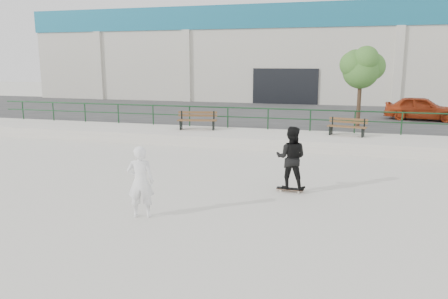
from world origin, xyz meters
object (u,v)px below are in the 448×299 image
(standing_skater, at_px, (291,158))
(bench_left, at_px, (197,120))
(tree, at_px, (362,67))
(seated_skater, at_px, (141,182))
(bench_right, at_px, (347,127))
(skateboard, at_px, (290,189))
(red_car, at_px, (421,108))

(standing_skater, bearing_deg, bench_left, -52.59)
(tree, distance_m, seated_skater, 14.96)
(bench_right, xyz_separation_m, tree, (0.55, 3.12, 2.59))
(skateboard, bearing_deg, bench_right, 80.84)
(bench_left, relative_size, seated_skater, 1.11)
(red_car, height_order, standing_skater, standing_skater)
(red_car, relative_size, standing_skater, 2.13)
(red_car, bearing_deg, standing_skater, 168.15)
(bench_left, relative_size, tree, 0.49)
(bench_left, xyz_separation_m, skateboard, (5.41, -7.45, -0.86))
(bench_left, bearing_deg, skateboard, -66.01)
(tree, relative_size, seated_skater, 2.25)
(bench_right, relative_size, standing_skater, 0.96)
(bench_right, xyz_separation_m, skateboard, (-1.54, -7.54, -0.81))
(bench_left, distance_m, seated_skater, 10.76)
(bench_right, bearing_deg, red_car, 70.91)
(bench_left, height_order, seated_skater, seated_skater)
(bench_right, relative_size, red_car, 0.45)
(skateboard, height_order, standing_skater, standing_skater)
(tree, bearing_deg, bench_right, -99.95)
(bench_left, xyz_separation_m, seated_skater, (2.20, -10.54, -0.05))
(bench_left, relative_size, red_car, 0.51)
(bench_right, distance_m, seated_skater, 11.64)
(bench_right, xyz_separation_m, seated_skater, (-4.75, -10.63, -0.00))
(tree, xyz_separation_m, red_car, (3.41, 3.44, -2.31))
(bench_right, distance_m, tree, 4.09)
(bench_left, height_order, tree, tree)
(red_car, bearing_deg, seated_skater, 162.58)
(bench_right, relative_size, skateboard, 2.21)
(skateboard, bearing_deg, seated_skater, -133.74)
(skateboard, xyz_separation_m, standing_skater, (-0.00, -0.00, 0.93))
(bench_right, bearing_deg, bench_left, -167.22)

